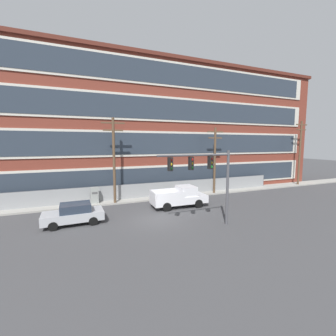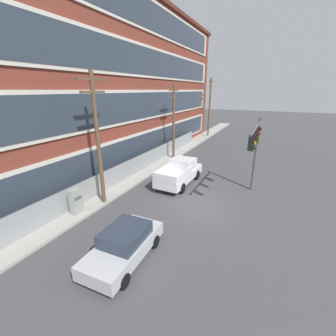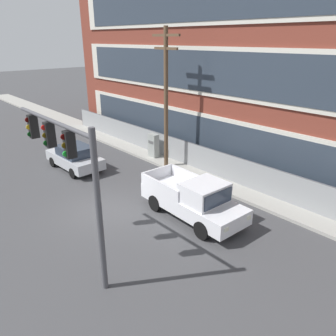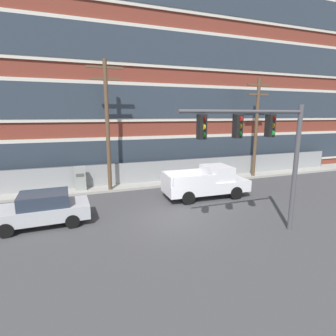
{
  "view_description": "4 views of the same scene",
  "coord_description": "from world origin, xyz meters",
  "px_view_note": "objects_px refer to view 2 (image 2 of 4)",
  "views": [
    {
      "loc": [
        -5.49,
        -16.31,
        6.05
      ],
      "look_at": [
        2.71,
        3.94,
        3.65
      ],
      "focal_mm": 24.0,
      "sensor_mm": 36.0,
      "label": 1
    },
    {
      "loc": [
        -12.68,
        -3.94,
        7.43
      ],
      "look_at": [
        1.3,
        2.82,
        2.01
      ],
      "focal_mm": 24.0,
      "sensor_mm": 36.0,
      "label": 2
    },
    {
      "loc": [
        12.73,
        -7.1,
        7.84
      ],
      "look_at": [
        2.65,
        1.88,
        2.49
      ],
      "focal_mm": 35.0,
      "sensor_mm": 36.0,
      "label": 3
    },
    {
      "loc": [
        -4.26,
        -11.44,
        5.13
      ],
      "look_at": [
        0.4,
        1.55,
        2.32
      ],
      "focal_mm": 28.0,
      "sensor_mm": 36.0,
      "label": 4
    }
  ],
  "objects_px": {
    "sedan_silver": "(125,244)",
    "utility_pole_far_east": "(210,106)",
    "utility_pole_midblock": "(174,120)",
    "utility_pole_near_corner": "(98,137)",
    "electrical_cabinet": "(76,203)",
    "traffic_signal_mast": "(255,144)",
    "pickup_truck_white": "(180,172)"
  },
  "relations": [
    {
      "from": "sedan_silver",
      "to": "utility_pole_far_east",
      "type": "bearing_deg",
      "value": 9.09
    },
    {
      "from": "sedan_silver",
      "to": "utility_pole_near_corner",
      "type": "relative_size",
      "value": 0.51
    },
    {
      "from": "traffic_signal_mast",
      "to": "utility_pole_far_east",
      "type": "distance_m",
      "value": 22.99
    },
    {
      "from": "utility_pole_far_east",
      "to": "pickup_truck_white",
      "type": "bearing_deg",
      "value": -170.13
    },
    {
      "from": "traffic_signal_mast",
      "to": "pickup_truck_white",
      "type": "bearing_deg",
      "value": 83.92
    },
    {
      "from": "pickup_truck_white",
      "to": "electrical_cabinet",
      "type": "bearing_deg",
      "value": 153.53
    },
    {
      "from": "pickup_truck_white",
      "to": "utility_pole_far_east",
      "type": "distance_m",
      "value": 21.18
    },
    {
      "from": "utility_pole_near_corner",
      "to": "utility_pole_far_east",
      "type": "bearing_deg",
      "value": 0.67
    },
    {
      "from": "traffic_signal_mast",
      "to": "sedan_silver",
      "type": "distance_m",
      "value": 10.34
    },
    {
      "from": "sedan_silver",
      "to": "electrical_cabinet",
      "type": "distance_m",
      "value": 5.3
    },
    {
      "from": "sedan_silver",
      "to": "utility_pole_near_corner",
      "type": "distance_m",
      "value": 7.0
    },
    {
      "from": "utility_pole_near_corner",
      "to": "pickup_truck_white",
      "type": "bearing_deg",
      "value": -29.98
    },
    {
      "from": "pickup_truck_white",
      "to": "utility_pole_midblock",
      "type": "relative_size",
      "value": 0.69
    },
    {
      "from": "traffic_signal_mast",
      "to": "utility_pole_far_east",
      "type": "bearing_deg",
      "value": 23.42
    },
    {
      "from": "utility_pole_near_corner",
      "to": "utility_pole_far_east",
      "type": "relative_size",
      "value": 0.93
    },
    {
      "from": "utility_pole_far_east",
      "to": "electrical_cabinet",
      "type": "relative_size",
      "value": 5.19
    },
    {
      "from": "traffic_signal_mast",
      "to": "electrical_cabinet",
      "type": "relative_size",
      "value": 3.18
    },
    {
      "from": "traffic_signal_mast",
      "to": "utility_pole_midblock",
      "type": "height_order",
      "value": "utility_pole_midblock"
    },
    {
      "from": "utility_pole_near_corner",
      "to": "utility_pole_far_east",
      "type": "distance_m",
      "value": 26.14
    },
    {
      "from": "sedan_silver",
      "to": "pickup_truck_white",
      "type": "bearing_deg",
      "value": 7.38
    },
    {
      "from": "sedan_silver",
      "to": "utility_pole_far_east",
      "type": "xyz_separation_m",
      "value": [
        29.87,
        4.78,
        4.18
      ]
    },
    {
      "from": "utility_pole_near_corner",
      "to": "electrical_cabinet",
      "type": "bearing_deg",
      "value": 165.3
    },
    {
      "from": "utility_pole_near_corner",
      "to": "utility_pole_midblock",
      "type": "relative_size",
      "value": 1.08
    },
    {
      "from": "utility_pole_midblock",
      "to": "electrical_cabinet",
      "type": "bearing_deg",
      "value": 178.42
    },
    {
      "from": "utility_pole_near_corner",
      "to": "traffic_signal_mast",
      "type": "bearing_deg",
      "value": -60.19
    },
    {
      "from": "utility_pole_midblock",
      "to": "electrical_cabinet",
      "type": "xyz_separation_m",
      "value": [
        -13.62,
        0.38,
        -3.45
      ]
    },
    {
      "from": "utility_pole_far_east",
      "to": "electrical_cabinet",
      "type": "height_order",
      "value": "utility_pole_far_east"
    },
    {
      "from": "traffic_signal_mast",
      "to": "sedan_silver",
      "type": "relative_size",
      "value": 1.29
    },
    {
      "from": "pickup_truck_white",
      "to": "utility_pole_far_east",
      "type": "xyz_separation_m",
      "value": [
        20.49,
        3.56,
        4.04
      ]
    },
    {
      "from": "sedan_silver",
      "to": "utility_pole_midblock",
      "type": "xyz_separation_m",
      "value": [
        15.46,
        4.59,
        3.54
      ]
    },
    {
      "from": "pickup_truck_white",
      "to": "utility_pole_midblock",
      "type": "distance_m",
      "value": 7.74
    },
    {
      "from": "utility_pole_near_corner",
      "to": "electrical_cabinet",
      "type": "relative_size",
      "value": 4.82
    }
  ]
}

